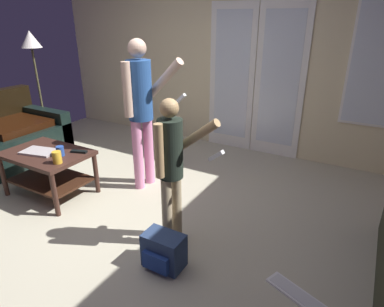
{
  "coord_description": "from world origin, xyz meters",
  "views": [
    {
      "loc": [
        2.0,
        -2.07,
        1.8
      ],
      "look_at": [
        0.78,
        0.08,
        0.77
      ],
      "focal_mm": 30.77,
      "sensor_mm": 36.0,
      "label": 1
    }
  ],
  "objects_px": {
    "person_child": "(172,161)",
    "loose_keyboard": "(296,294)",
    "person_adult": "(141,103)",
    "laptop_closed": "(39,152)",
    "backpack": "(163,251)",
    "tv_remote_black": "(79,152)",
    "floor_lamp": "(32,49)",
    "cup_by_laptop": "(60,151)",
    "cup_near_edge": "(57,157)",
    "coffee_table": "(48,164)"
  },
  "relations": [
    {
      "from": "person_adult",
      "to": "backpack",
      "type": "distance_m",
      "value": 1.61
    },
    {
      "from": "person_child",
      "to": "cup_near_edge",
      "type": "distance_m",
      "value": 1.28
    },
    {
      "from": "laptop_closed",
      "to": "tv_remote_black",
      "type": "bearing_deg",
      "value": 16.19
    },
    {
      "from": "floor_lamp",
      "to": "tv_remote_black",
      "type": "bearing_deg",
      "value": -28.06
    },
    {
      "from": "person_adult",
      "to": "laptop_closed",
      "type": "height_order",
      "value": "person_adult"
    },
    {
      "from": "person_child",
      "to": "loose_keyboard",
      "type": "relative_size",
      "value": 2.74
    },
    {
      "from": "cup_by_laptop",
      "to": "loose_keyboard",
      "type": "bearing_deg",
      "value": -3.44
    },
    {
      "from": "coffee_table",
      "to": "tv_remote_black",
      "type": "xyz_separation_m",
      "value": [
        0.31,
        0.16,
        0.15
      ]
    },
    {
      "from": "floor_lamp",
      "to": "coffee_table",
      "type": "bearing_deg",
      "value": -36.67
    },
    {
      "from": "backpack",
      "to": "laptop_closed",
      "type": "bearing_deg",
      "value": 170.19
    },
    {
      "from": "coffee_table",
      "to": "laptop_closed",
      "type": "distance_m",
      "value": 0.16
    },
    {
      "from": "floor_lamp",
      "to": "person_adult",
      "type": "bearing_deg",
      "value": -11.93
    },
    {
      "from": "coffee_table",
      "to": "tv_remote_black",
      "type": "bearing_deg",
      "value": 27.76
    },
    {
      "from": "person_child",
      "to": "backpack",
      "type": "xyz_separation_m",
      "value": [
        0.11,
        -0.31,
        -0.61
      ]
    },
    {
      "from": "person_child",
      "to": "loose_keyboard",
      "type": "bearing_deg",
      "value": -5.46
    },
    {
      "from": "floor_lamp",
      "to": "tv_remote_black",
      "type": "xyz_separation_m",
      "value": [
        1.87,
        -1.0,
        -0.87
      ]
    },
    {
      "from": "person_adult",
      "to": "laptop_closed",
      "type": "bearing_deg",
      "value": -138.97
    },
    {
      "from": "person_adult",
      "to": "loose_keyboard",
      "type": "xyz_separation_m",
      "value": [
        1.91,
        -0.81,
        -0.95
      ]
    },
    {
      "from": "person_adult",
      "to": "person_child",
      "type": "xyz_separation_m",
      "value": [
        0.83,
        -0.7,
        -0.21
      ]
    },
    {
      "from": "loose_keyboard",
      "to": "tv_remote_black",
      "type": "relative_size",
      "value": 2.69
    },
    {
      "from": "laptop_closed",
      "to": "person_adult",
      "type": "bearing_deg",
      "value": 27.8
    },
    {
      "from": "backpack",
      "to": "laptop_closed",
      "type": "relative_size",
      "value": 0.89
    },
    {
      "from": "laptop_closed",
      "to": "cup_by_laptop",
      "type": "xyz_separation_m",
      "value": [
        0.26,
        0.05,
        0.04
      ]
    },
    {
      "from": "tv_remote_black",
      "to": "cup_near_edge",
      "type": "bearing_deg",
      "value": -104.03
    },
    {
      "from": "person_child",
      "to": "cup_by_laptop",
      "type": "distance_m",
      "value": 1.4
    },
    {
      "from": "coffee_table",
      "to": "tv_remote_black",
      "type": "height_order",
      "value": "tv_remote_black"
    },
    {
      "from": "backpack",
      "to": "floor_lamp",
      "type": "bearing_deg",
      "value": 155.25
    },
    {
      "from": "tv_remote_black",
      "to": "coffee_table",
      "type": "bearing_deg",
      "value": -171.41
    },
    {
      "from": "backpack",
      "to": "loose_keyboard",
      "type": "bearing_deg",
      "value": 12.02
    },
    {
      "from": "cup_by_laptop",
      "to": "cup_near_edge",
      "type": "bearing_deg",
      "value": -48.73
    },
    {
      "from": "laptop_closed",
      "to": "backpack",
      "type": "bearing_deg",
      "value": -23.04
    },
    {
      "from": "person_child",
      "to": "floor_lamp",
      "type": "distance_m",
      "value": 3.43
    },
    {
      "from": "person_child",
      "to": "cup_near_edge",
      "type": "bearing_deg",
      "value": -175.7
    },
    {
      "from": "coffee_table",
      "to": "floor_lamp",
      "type": "relative_size",
      "value": 0.54
    },
    {
      "from": "cup_near_edge",
      "to": "tv_remote_black",
      "type": "relative_size",
      "value": 0.7
    },
    {
      "from": "tv_remote_black",
      "to": "loose_keyboard",
      "type": "bearing_deg",
      "value": -26.39
    },
    {
      "from": "person_child",
      "to": "loose_keyboard",
      "type": "xyz_separation_m",
      "value": [
        1.08,
        -0.1,
        -0.74
      ]
    },
    {
      "from": "floor_lamp",
      "to": "tv_remote_black",
      "type": "distance_m",
      "value": 2.3
    },
    {
      "from": "coffee_table",
      "to": "cup_by_laptop",
      "type": "relative_size",
      "value": 8.68
    },
    {
      "from": "backpack",
      "to": "loose_keyboard",
      "type": "distance_m",
      "value": 1.0
    },
    {
      "from": "laptop_closed",
      "to": "tv_remote_black",
      "type": "distance_m",
      "value": 0.41
    },
    {
      "from": "laptop_closed",
      "to": "cup_near_edge",
      "type": "height_order",
      "value": "cup_near_edge"
    },
    {
      "from": "coffee_table",
      "to": "loose_keyboard",
      "type": "height_order",
      "value": "coffee_table"
    },
    {
      "from": "backpack",
      "to": "person_adult",
      "type": "bearing_deg",
      "value": 132.71
    },
    {
      "from": "person_adult",
      "to": "cup_near_edge",
      "type": "distance_m",
      "value": 1.0
    },
    {
      "from": "person_child",
      "to": "floor_lamp",
      "type": "xyz_separation_m",
      "value": [
        -3.16,
        1.2,
        0.62
      ]
    },
    {
      "from": "coffee_table",
      "to": "backpack",
      "type": "height_order",
      "value": "coffee_table"
    },
    {
      "from": "loose_keyboard",
      "to": "floor_lamp",
      "type": "bearing_deg",
      "value": 162.97
    },
    {
      "from": "person_adult",
      "to": "cup_by_laptop",
      "type": "distance_m",
      "value": 0.96
    },
    {
      "from": "coffee_table",
      "to": "laptop_closed",
      "type": "bearing_deg",
      "value": -141.31
    }
  ]
}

